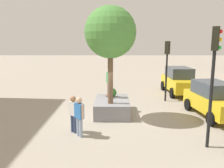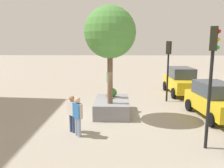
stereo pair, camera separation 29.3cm
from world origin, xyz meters
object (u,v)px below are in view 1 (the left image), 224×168
(taxi_cab, at_px, (214,99))
(traffic_light_corner, at_px, (214,67))
(planter_ledge, at_px, (112,107))
(traffic_light_median, at_px, (167,60))
(pedestrian_crossing, at_px, (79,114))
(plaza_tree, at_px, (110,33))
(bystander_watching, at_px, (73,111))
(skateboard, at_px, (109,96))
(skateboarder, at_px, (109,80))
(sedan_parked, at_px, (179,80))

(taxi_cab, relative_size, traffic_light_corner, 0.93)
(planter_ledge, height_order, traffic_light_corner, traffic_light_corner)
(traffic_light_median, height_order, pedestrian_crossing, traffic_light_median)
(traffic_light_median, bearing_deg, plaza_tree, -45.94)
(plaza_tree, relative_size, taxi_cab, 1.18)
(traffic_light_median, bearing_deg, pedestrian_crossing, -39.64)
(taxi_cab, height_order, bystander_watching, taxi_cab)
(skateboard, xyz_separation_m, skateboarder, (0.00, 0.00, 0.98))
(skateboarder, bearing_deg, skateboard, 0.00)
(skateboarder, relative_size, sedan_parked, 0.37)
(pedestrian_crossing, bearing_deg, taxi_cab, 111.90)
(plaza_tree, relative_size, skateboard, 6.14)
(skateboarder, relative_size, traffic_light_median, 0.41)
(skateboard, bearing_deg, sedan_parked, 130.83)
(traffic_light_corner, relative_size, bystander_watching, 2.69)
(sedan_parked, bearing_deg, skateboarder, -49.17)
(bystander_watching, height_order, pedestrian_crossing, pedestrian_crossing)
(planter_ledge, distance_m, taxi_cab, 5.57)
(skateboard, xyz_separation_m, bystander_watching, (3.31, -1.55, 0.10))
(traffic_light_corner, bearing_deg, pedestrian_crossing, -100.86)
(traffic_light_corner, distance_m, traffic_light_median, 7.09)
(plaza_tree, distance_m, skateboarder, 2.93)
(planter_ledge, height_order, skateboarder, skateboarder)
(sedan_parked, distance_m, traffic_light_median, 3.32)
(traffic_light_median, distance_m, pedestrian_crossing, 8.13)
(skateboard, xyz_separation_m, sedan_parked, (-4.68, 5.42, 0.18))
(skateboarder, bearing_deg, plaza_tree, 3.34)
(planter_ledge, height_order, plaza_tree, plaza_tree)
(skateboarder, height_order, sedan_parked, skateboarder)
(skateboarder, bearing_deg, planter_ledge, 15.80)
(sedan_parked, xyz_separation_m, traffic_light_corner, (9.42, -1.53, 2.06))
(skateboard, distance_m, sedan_parked, 7.16)
(sedan_parked, height_order, taxi_cab, sedan_parked)
(bystander_watching, distance_m, pedestrian_crossing, 0.56)
(skateboarder, distance_m, traffic_light_corner, 6.25)
(plaza_tree, relative_size, traffic_light_median, 1.23)
(planter_ledge, relative_size, taxi_cab, 0.68)
(planter_ledge, xyz_separation_m, pedestrian_crossing, (3.21, -1.37, 0.60))
(plaza_tree, height_order, skateboard, plaza_tree)
(traffic_light_median, bearing_deg, skateboard, -58.55)
(skateboarder, xyz_separation_m, pedestrian_crossing, (3.76, -1.22, -0.84))
(planter_ledge, relative_size, plaza_tree, 0.58)
(sedan_parked, bearing_deg, planter_ledge, -45.21)
(plaza_tree, distance_m, bystander_watching, 4.35)
(planter_ledge, relative_size, skateboard, 3.55)
(traffic_light_median, xyz_separation_m, pedestrian_crossing, (6.11, -5.06, -1.80))
(skateboard, distance_m, bystander_watching, 3.65)
(traffic_light_corner, relative_size, traffic_light_median, 1.12)
(traffic_light_corner, height_order, pedestrian_crossing, traffic_light_corner)
(plaza_tree, distance_m, traffic_light_corner, 5.31)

